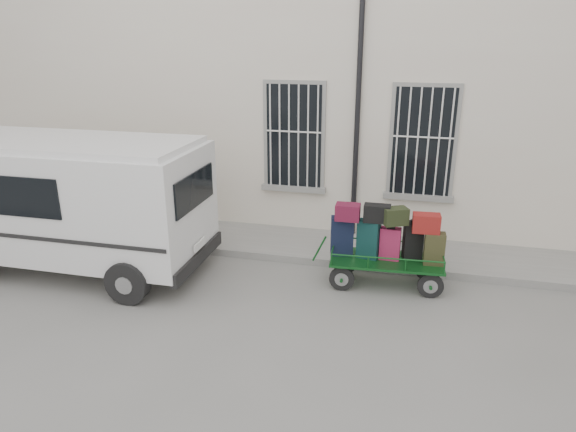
{
  "coord_description": "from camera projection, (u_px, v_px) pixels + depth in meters",
  "views": [
    {
      "loc": [
        2.1,
        -7.75,
        4.3
      ],
      "look_at": [
        -0.05,
        1.0,
        1.13
      ],
      "focal_mm": 32.0,
      "sensor_mm": 36.0,
      "label": 1
    }
  ],
  "objects": [
    {
      "name": "luggage_cart",
      "position": [
        386.0,
        242.0,
        9.11
      ],
      "size": [
        2.36,
        1.02,
        1.53
      ],
      "rotation": [
        0.0,
        0.0,
        0.06
      ],
      "color": "black",
      "rests_on": "ground"
    },
    {
      "name": "building",
      "position": [
        332.0,
        90.0,
        13.04
      ],
      "size": [
        24.0,
        5.15,
        6.0
      ],
      "color": "beige",
      "rests_on": "ground"
    },
    {
      "name": "ground",
      "position": [
        277.0,
        295.0,
        9.0
      ],
      "size": [
        80.0,
        80.0,
        0.0
      ],
      "primitive_type": "plane",
      "color": "slate",
      "rests_on": "ground"
    },
    {
      "name": "sidewalk",
      "position": [
        304.0,
        244.0,
        10.99
      ],
      "size": [
        24.0,
        1.7,
        0.15
      ],
      "primitive_type": "cube",
      "color": "gray",
      "rests_on": "ground"
    },
    {
      "name": "van",
      "position": [
        72.0,
        197.0,
        9.58
      ],
      "size": [
        5.07,
        2.32,
        2.54
      ],
      "rotation": [
        0.0,
        0.0,
        0.0
      ],
      "color": "white",
      "rests_on": "ground"
    }
  ]
}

